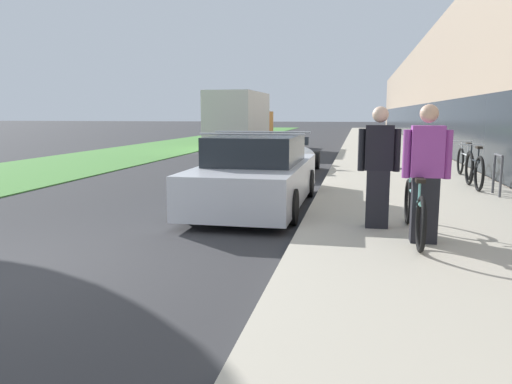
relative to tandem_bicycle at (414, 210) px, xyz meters
name	(u,v)px	position (x,y,z in m)	size (l,w,h in m)	color
sidewalk_slab	(384,149)	(0.50, 18.80, -0.45)	(4.19, 70.00, 0.15)	#B2AA99
storefront_facade	(499,94)	(7.62, 26.80, 2.51)	(10.01, 70.00, 6.07)	gray
lawn_strip	(192,143)	(-10.99, 22.80, -0.51)	(5.28, 70.00, 0.03)	#478438
tandem_bicycle	(414,210)	(0.00, 0.00, 0.00)	(0.52, 2.30, 0.87)	black
person_rider	(426,174)	(0.10, -0.28, 0.52)	(0.60, 0.24, 1.78)	black
person_bystander	(378,167)	(-0.47, 0.48, 0.52)	(0.60, 0.23, 1.76)	black
bike_rack_hoop	(498,170)	(2.04, 4.00, 0.14)	(0.05, 0.60, 0.84)	#4C4C51
cruiser_bike_nearest	(474,170)	(1.80, 4.95, 0.03)	(0.52, 1.76, 0.97)	black
cruiser_bike_middle	(465,162)	(2.00, 7.03, 0.02)	(0.52, 1.87, 0.93)	black
parked_sedan_curbside	(257,174)	(-2.68, 2.49, 0.12)	(1.95, 4.76, 1.46)	silver
vintage_roadster_curbside	(289,158)	(-2.86, 8.31, -0.05)	(1.68, 4.23, 1.08)	white
moving_truck	(241,121)	(-6.64, 17.88, 0.92)	(2.25, 7.07, 2.86)	orange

